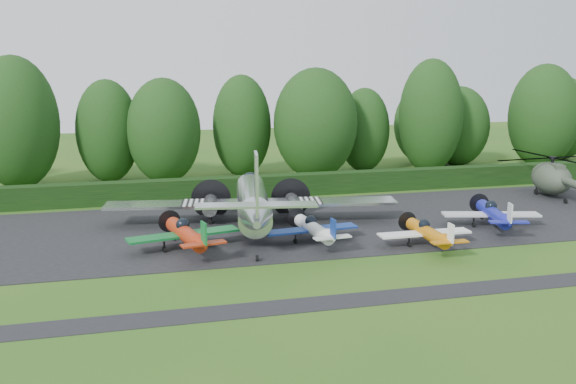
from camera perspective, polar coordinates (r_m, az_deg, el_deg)
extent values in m
plane|color=#265919|center=(41.03, 6.04, -6.32)|extent=(160.00, 160.00, 0.00)
cube|color=black|center=(50.15, 2.13, -2.89)|extent=(70.00, 18.00, 0.01)
cube|color=black|center=(35.79, 9.37, -9.17)|extent=(70.00, 2.00, 0.00)
cube|color=black|center=(60.50, -0.78, -0.33)|extent=(90.00, 1.60, 2.00)
cylinder|color=silver|center=(49.01, -3.17, -0.90)|extent=(2.36, 12.33, 2.36)
cone|color=silver|center=(55.66, -4.52, 0.61)|extent=(2.36, 1.54, 2.36)
cone|color=silver|center=(41.85, -1.24, -2.38)|extent=(2.36, 3.08, 2.36)
sphere|color=black|center=(54.61, -4.36, 0.95)|extent=(1.54, 1.54, 1.54)
cube|color=silver|center=(50.06, -3.39, -1.00)|extent=(22.61, 2.47, 0.23)
cube|color=white|center=(49.46, -8.07, -1.11)|extent=(2.67, 2.57, 0.05)
cube|color=white|center=(50.94, 1.16, -0.61)|extent=(2.67, 2.57, 0.05)
cylinder|color=silver|center=(50.23, -7.21, -1.33)|extent=(1.13, 3.29, 1.13)
cylinder|color=silver|center=(51.40, 0.09, -0.93)|extent=(1.13, 3.29, 1.13)
cylinder|color=black|center=(52.47, -7.51, -0.77)|extent=(3.29, 0.03, 3.29)
cylinder|color=black|center=(53.59, -0.52, -0.40)|extent=(3.29, 0.03, 3.29)
cube|color=silver|center=(40.80, -0.99, -1.11)|extent=(7.71, 1.44, 0.14)
cube|color=silver|center=(40.21, -0.90, 0.79)|extent=(0.18, 2.26, 3.90)
cylinder|color=black|center=(50.10, -7.11, -2.69)|extent=(0.26, 0.92, 0.92)
cylinder|color=black|center=(51.27, 0.20, -2.26)|extent=(0.26, 0.92, 0.92)
cylinder|color=black|center=(41.32, -0.85, -5.85)|extent=(0.18, 0.45, 0.45)
cylinder|color=#A6290F|center=(43.48, -9.06, -3.71)|extent=(1.04, 5.99, 1.04)
sphere|color=black|center=(43.98, -9.16, -2.88)|extent=(0.91, 0.91, 0.91)
cube|color=#0F6429|center=(44.04, -9.12, -3.73)|extent=(7.62, 1.41, 0.15)
cube|color=#A6290F|center=(39.96, -8.61, -4.68)|extent=(2.83, 0.76, 0.11)
cube|color=#0F6429|center=(39.66, -8.62, -3.74)|extent=(0.11, 0.87, 1.41)
cylinder|color=black|center=(47.20, -9.49, -2.49)|extent=(1.63, 0.02, 1.63)
cylinder|color=black|center=(43.98, -10.90, -4.96)|extent=(0.15, 0.48, 0.48)
cylinder|color=black|center=(44.20, -7.23, -4.75)|extent=(0.15, 0.48, 0.48)
cylinder|color=black|center=(46.47, -9.34, -4.02)|extent=(0.13, 0.44, 0.44)
cylinder|color=silver|center=(44.76, 2.31, -3.30)|extent=(0.93, 5.31, 0.93)
sphere|color=black|center=(45.18, 2.10, -2.58)|extent=(0.81, 0.81, 0.81)
cube|color=navy|center=(45.24, 2.13, -3.32)|extent=(6.76, 1.25, 0.14)
cube|color=silver|center=(41.76, 3.54, -4.08)|extent=(2.51, 0.68, 0.10)
cube|color=navy|center=(41.50, 3.59, -3.28)|extent=(0.10, 0.77, 1.25)
cylinder|color=black|center=(47.95, 1.15, -2.27)|extent=(1.45, 0.02, 1.45)
cylinder|color=black|center=(44.94, 0.65, -4.40)|extent=(0.14, 0.42, 0.42)
cylinder|color=black|center=(45.62, 3.71, -4.18)|extent=(0.14, 0.42, 0.42)
cylinder|color=black|center=(47.32, 1.44, -3.60)|extent=(0.12, 0.39, 0.39)
cylinder|color=#BE6B0B|center=(44.86, 12.31, -3.57)|extent=(0.90, 5.16, 0.90)
sphere|color=black|center=(45.24, 12.02, -2.88)|extent=(0.79, 0.79, 0.79)
cube|color=white|center=(45.31, 12.04, -3.59)|extent=(6.56, 1.22, 0.13)
cube|color=#BE6B0B|center=(42.16, 14.18, -4.33)|extent=(2.44, 0.66, 0.09)
cube|color=white|center=(41.92, 14.28, -3.56)|extent=(0.09, 0.75, 1.22)
cylinder|color=black|center=(47.76, 10.55, -2.56)|extent=(1.41, 0.02, 1.41)
cylinder|color=black|center=(44.83, 10.70, -4.66)|extent=(0.13, 0.41, 0.41)
cylinder|color=black|center=(45.88, 13.47, -4.41)|extent=(0.13, 0.41, 0.41)
cylinder|color=black|center=(47.21, 10.96, -3.86)|extent=(0.11, 0.37, 0.37)
cylinder|color=#181C93|center=(51.03, 17.78, -1.87)|extent=(1.01, 5.77, 1.01)
sphere|color=black|center=(51.45, 17.45, -1.20)|extent=(0.88, 0.88, 0.88)
cube|color=silver|center=(51.50, 17.46, -1.91)|extent=(7.35, 1.36, 0.15)
cube|color=#181C93|center=(48.16, 19.95, -2.49)|extent=(2.73, 0.73, 0.10)
cube|color=silver|center=(47.92, 20.08, -1.73)|extent=(0.10, 0.84, 1.36)
cylinder|color=black|center=(54.14, 15.72, -0.98)|extent=(1.57, 0.02, 1.57)
cylinder|color=black|center=(50.83, 16.22, -2.95)|extent=(0.15, 0.46, 0.46)
cylinder|color=black|center=(52.24, 18.81, -2.72)|extent=(0.15, 0.46, 0.46)
cylinder|color=black|center=(53.52, 16.19, -2.24)|extent=(0.13, 0.42, 0.42)
ellipsoid|color=#384435|center=(64.62, 22.35, 1.15)|extent=(3.07, 5.62, 2.94)
cylinder|color=black|center=(64.39, 22.45, 2.44)|extent=(0.29, 0.29, 0.79)
cylinder|color=black|center=(64.33, 22.49, 2.83)|extent=(0.69, 0.69, 0.25)
cylinder|color=black|center=(64.33, 22.49, 2.83)|extent=(11.79, 11.79, 0.06)
cube|color=#384435|center=(63.82, 22.85, 2.02)|extent=(0.88, 1.96, 0.69)
ellipsoid|color=black|center=(65.85, 21.56, 1.49)|extent=(1.87, 1.87, 1.68)
cylinder|color=black|center=(64.94, 21.15, -0.03)|extent=(0.18, 0.55, 0.55)
cylinder|color=black|center=(66.08, 22.54, 0.05)|extent=(0.18, 0.55, 0.55)
cylinder|color=black|center=(62.46, 23.93, -0.75)|extent=(0.16, 0.47, 0.47)
cylinder|color=#3F3326|center=(70.91, 20.83, 1.15)|extent=(0.11, 0.11, 1.13)
cylinder|color=#3F3326|center=(72.54, 22.66, 1.24)|extent=(0.11, 0.11, 1.13)
cube|color=beige|center=(71.61, 21.79, 1.71)|extent=(3.00, 0.08, 0.94)
cylinder|color=black|center=(68.77, -22.75, 2.03)|extent=(0.70, 0.70, 4.28)
ellipsoid|color=#193B13|center=(68.23, -23.04, 5.68)|extent=(8.24, 8.24, 13.09)
cylinder|color=black|center=(70.31, -4.08, 2.85)|extent=(0.70, 0.70, 3.62)
ellipsoid|color=#193B13|center=(69.83, -4.12, 5.86)|extent=(6.31, 6.31, 11.05)
cylinder|color=black|center=(73.84, 6.70, 3.03)|extent=(0.70, 0.70, 3.11)
ellipsoid|color=#193B13|center=(73.43, 6.76, 5.49)|extent=(5.81, 5.81, 9.51)
cylinder|color=black|center=(67.68, -10.85, 2.28)|extent=(0.70, 0.70, 3.55)
ellipsoid|color=#193B13|center=(67.18, -10.97, 5.35)|extent=(7.54, 7.54, 10.84)
cylinder|color=black|center=(74.26, 12.41, 3.29)|extent=(0.70, 0.70, 4.17)
ellipsoid|color=#193B13|center=(73.77, 12.55, 6.59)|extent=(7.09, 7.09, 12.74)
cylinder|color=black|center=(81.73, 21.56, 3.43)|extent=(0.70, 0.70, 3.98)
ellipsoid|color=#193B13|center=(81.29, 21.77, 6.28)|extent=(8.04, 8.04, 12.16)
cylinder|color=black|center=(80.11, 14.79, 3.40)|extent=(0.70, 0.70, 3.11)
ellipsoid|color=#193B13|center=(79.73, 14.91, 5.68)|extent=(7.29, 7.29, 9.51)
cylinder|color=black|center=(69.56, -15.57, 2.29)|extent=(0.70, 0.70, 3.49)
ellipsoid|color=#193B13|center=(69.09, -15.74, 5.23)|extent=(6.44, 6.44, 10.67)
cylinder|color=black|center=(88.83, 23.00, 3.75)|extent=(0.70, 0.70, 3.43)
ellipsoid|color=#193B13|center=(88.46, 23.18, 6.01)|extent=(7.17, 7.17, 10.49)
cylinder|color=black|center=(69.15, 2.43, 2.82)|extent=(0.70, 0.70, 3.86)
ellipsoid|color=#193B13|center=(68.65, 2.46, 6.10)|extent=(8.96, 8.96, 11.81)
cylinder|color=black|center=(79.55, 12.29, 3.51)|extent=(0.70, 0.70, 3.24)
ellipsoid|color=#193B13|center=(79.16, 12.40, 5.90)|extent=(8.34, 8.34, 9.91)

